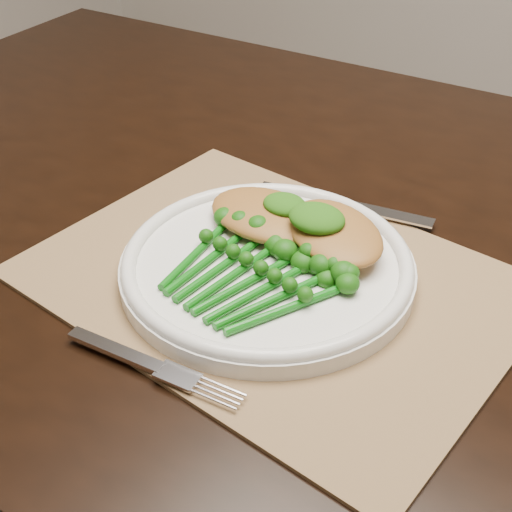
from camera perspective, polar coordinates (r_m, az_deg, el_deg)
The scene contains 10 objects.
dining_table at distance 1.04m, azimuth 6.06°, elevation -15.07°, with size 1.63×0.95×0.75m.
placemat at distance 0.70m, azimuth 1.42°, elevation -1.98°, with size 0.46×0.34×0.00m, color olive.
dinner_plate at distance 0.70m, azimuth 0.90°, elevation -0.70°, with size 0.29×0.29×0.03m.
knife at distance 0.82m, azimuth 5.74°, elevation 4.42°, with size 0.20×0.05×0.01m.
fork at distance 0.61m, azimuth -7.40°, elevation -9.06°, with size 0.18×0.03×0.01m.
chicken_fillet_left at distance 0.74m, azimuth 0.91°, elevation 3.28°, with size 0.13×0.09×0.03m, color #AB7131.
chicken_fillet_right at distance 0.71m, azimuth 6.28°, elevation 1.91°, with size 0.12×0.09×0.02m, color #AB7131.
pesto_dollop_left at distance 0.73m, azimuth 2.31°, elevation 4.13°, with size 0.05×0.04×0.02m, color #174A0A.
pesto_dollop_right at distance 0.70m, azimuth 4.89°, elevation 3.03°, with size 0.06×0.05×0.02m, color #174A0A.
broccolini_bundle at distance 0.67m, azimuth -1.33°, elevation -1.86°, with size 0.17×0.19×0.04m.
Camera 1 is at (0.40, -0.56, 1.18)m, focal length 50.00 mm.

